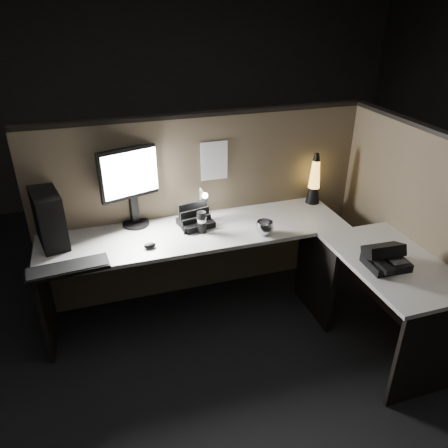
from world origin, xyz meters
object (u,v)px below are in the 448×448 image
object	(u,v)px
pc_tower	(49,218)
monitor	(131,179)
keyboard	(68,268)
desk_phone	(385,258)
lava_lamp	(314,183)

from	to	relation	value
pc_tower	monitor	size ratio (longest dim) A/B	0.65
keyboard	monitor	bearing A→B (deg)	40.69
keyboard	pc_tower	bearing A→B (deg)	98.22
desk_phone	lava_lamp	bearing A→B (deg)	91.81
monitor	keyboard	distance (m)	0.80
pc_tower	keyboard	bearing A→B (deg)	-88.72
keyboard	lava_lamp	world-z (taller)	lava_lamp
monitor	lava_lamp	world-z (taller)	monitor
monitor	desk_phone	xyz separation A→B (m)	(1.47, -1.08, -0.31)
monitor	keyboard	size ratio (longest dim) A/B	1.18
pc_tower	desk_phone	xyz separation A→B (m)	(2.06, -0.97, -0.14)
monitor	desk_phone	world-z (taller)	monitor
keyboard	desk_phone	distance (m)	2.04
pc_tower	lava_lamp	distance (m)	2.08
monitor	keyboard	bearing A→B (deg)	-151.87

